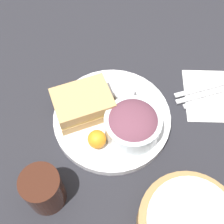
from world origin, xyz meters
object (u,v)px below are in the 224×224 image
Objects in this scene: fork at (204,88)px; knife at (207,94)px; drink_glass at (44,190)px; spoon at (210,100)px; sandwich at (83,104)px; plate at (112,118)px; salad_bowl at (133,124)px; dressing_cup at (124,95)px.

fork is 0.02m from knife.
spoon is at bearing -146.10° from drink_glass.
sandwich is 0.98× the size of fork.
spoon is (-0.24, -0.06, -0.00)m from plate.
plate is 0.23m from drink_glass.
sandwich reaches higher than plate.
drink_glass is 0.45m from spoon.
fork and knife have the same top height.
drink_glass is at bearing -160.22° from fork.
salad_bowl reaches higher than dressing_cup.
plate is 0.06m from dressing_cup.
dressing_cup is at bearing -77.66° from salad_bowl.
drink_glass is 0.64× the size of fork.
salad_bowl reaches higher than fork.
drink_glass is 0.72× the size of spoon.
dressing_cup reaches higher than spoon.
drink_glass is (0.13, 0.19, 0.04)m from plate.
spoon is at bearing -177.22° from dressing_cup.
drink_glass is (0.16, 0.24, 0.02)m from dressing_cup.
plate is at bearing -175.88° from fork.
salad_bowl is 0.76× the size of knife.
sandwich is at bearing -107.12° from drink_glass.
salad_bowl is 0.23m from fork.
fork is (-0.23, -0.10, -0.00)m from plate.
plate is at bearing 61.88° from dressing_cup.
fork is (-0.30, -0.08, -0.04)m from sandwich.
drink_glass is at bearing 40.67° from salad_bowl.
drink_glass is at bearing -164.54° from spoon.
dressing_cup is at bearing 164.34° from spoon.
dressing_cup is 0.29m from drink_glass.
knife is at bearing 90.00° from spoon.
dressing_cup reaches higher than fork.
drink_glass is 0.46m from fork.
spoon is (-0.20, -0.10, -0.05)m from salad_bowl.
fork and spoon have the same top height.
drink_glass reaches higher than fork.
sandwich is 0.10m from dressing_cup.
dressing_cup is (-0.09, -0.04, -0.01)m from sandwich.
spoon is at bearing -153.28° from salad_bowl.
drink_glass reaches higher than knife.
plate is 0.08m from sandwich.
sandwich is (0.07, -0.01, 0.04)m from plate.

